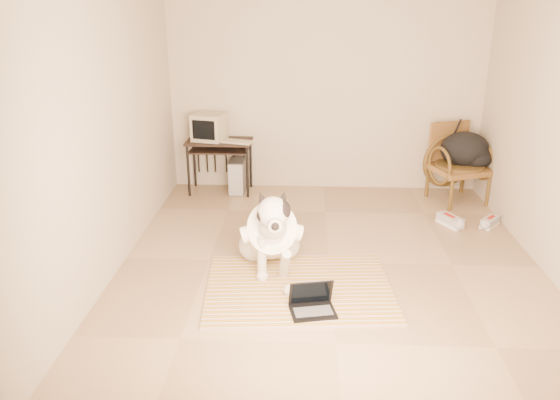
# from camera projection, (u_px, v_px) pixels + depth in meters

# --- Properties ---
(floor) EXTENTS (4.50, 4.50, 0.00)m
(floor) POSITION_uv_depth(u_px,v_px,m) (329.00, 262.00, 5.29)
(floor) COLOR #9E8161
(floor) RESTS_ON ground
(wall_back) EXTENTS (4.50, 0.00, 4.50)m
(wall_back) POSITION_uv_depth(u_px,v_px,m) (326.00, 86.00, 6.92)
(wall_back) COLOR #BAAC98
(wall_back) RESTS_ON floor
(wall_front) EXTENTS (4.50, 0.00, 4.50)m
(wall_front) POSITION_uv_depth(u_px,v_px,m) (355.00, 226.00, 2.71)
(wall_front) COLOR #BAAC98
(wall_front) RESTS_ON floor
(wall_left) EXTENTS (0.00, 4.50, 4.50)m
(wall_left) POSITION_uv_depth(u_px,v_px,m) (111.00, 123.00, 4.90)
(wall_left) COLOR #BAAC98
(wall_left) RESTS_ON floor
(rug) EXTENTS (1.71, 1.36, 0.02)m
(rug) POSITION_uv_depth(u_px,v_px,m) (299.00, 288.00, 4.81)
(rug) COLOR #C6821D
(rug) RESTS_ON floor
(dog) EXTENTS (0.59, 1.21, 0.90)m
(dog) POSITION_uv_depth(u_px,v_px,m) (271.00, 234.00, 5.05)
(dog) COLOR silver
(dog) RESTS_ON rug
(laptop) EXTENTS (0.40, 0.33, 0.25)m
(laptop) POSITION_uv_depth(u_px,v_px,m) (312.00, 304.00, 4.42)
(laptop) COLOR black
(laptop) RESTS_ON rug
(computer_desk) EXTENTS (0.83, 0.47, 0.69)m
(computer_desk) POSITION_uv_depth(u_px,v_px,m) (219.00, 148.00, 6.98)
(computer_desk) COLOR black
(computer_desk) RESTS_ON floor
(crt_monitor) EXTENTS (0.45, 0.44, 0.34)m
(crt_monitor) POSITION_uv_depth(u_px,v_px,m) (209.00, 127.00, 6.92)
(crt_monitor) COLOR tan
(crt_monitor) RESTS_ON computer_desk
(desk_keyboard) EXTENTS (0.45, 0.27, 0.03)m
(desk_keyboard) POSITION_uv_depth(u_px,v_px,m) (236.00, 142.00, 6.85)
(desk_keyboard) COLOR tan
(desk_keyboard) RESTS_ON computer_desk
(pc_tower) EXTENTS (0.20, 0.46, 0.43)m
(pc_tower) POSITION_uv_depth(u_px,v_px,m) (238.00, 175.00, 7.16)
(pc_tower) COLOR #4D4D50
(pc_tower) RESTS_ON floor
(rattan_chair) EXTENTS (0.80, 0.79, 0.96)m
(rattan_chair) POSITION_uv_depth(u_px,v_px,m) (457.00, 163.00, 6.74)
(rattan_chair) COLOR brown
(rattan_chair) RESTS_ON floor
(backpack) EXTENTS (0.62, 0.48, 0.43)m
(backpack) POSITION_uv_depth(u_px,v_px,m) (467.00, 151.00, 6.68)
(backpack) COLOR black
(backpack) RESTS_ON rattan_chair
(sneaker_left) EXTENTS (0.27, 0.35, 0.11)m
(sneaker_left) POSITION_uv_depth(u_px,v_px,m) (450.00, 221.00, 6.12)
(sneaker_left) COLOR white
(sneaker_left) RESTS_ON floor
(sneaker_right) EXTENTS (0.28, 0.30, 0.10)m
(sneaker_right) POSITION_uv_depth(u_px,v_px,m) (490.00, 222.00, 6.10)
(sneaker_right) COLOR white
(sneaker_right) RESTS_ON floor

